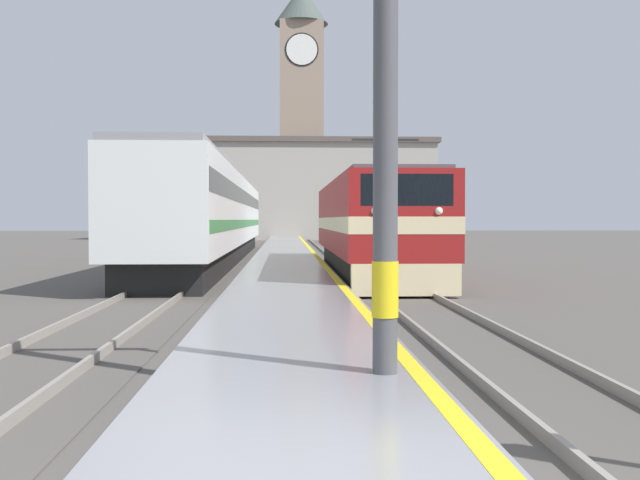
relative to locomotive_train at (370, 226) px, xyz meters
The scene contains 9 objects.
ground_plane 9.01m from the locomotive_train, 109.45° to the left, with size 200.00×200.00×0.00m, color #514C47.
platform 4.72m from the locomotive_train, 131.44° to the left, with size 2.97×140.00×0.36m.
rail_track_near 3.76m from the locomotive_train, 90.00° to the left, with size 2.83×140.00×0.16m.
rail_track_far 7.40m from the locomotive_train, 152.38° to the left, with size 2.83×140.00×0.16m.
locomotive_train is the anchor object (origin of this frame).
passenger_train 11.70m from the locomotive_train, 123.03° to the left, with size 2.92×35.61×4.15m.
catenary_mast 18.79m from the locomotive_train, 95.80° to the right, with size 2.26×0.29×7.15m.
clock_tower 56.89m from the locomotive_train, 91.24° to the left, with size 5.83×5.83×27.45m.
station_building 48.21m from the locomotive_train, 92.96° to the left, with size 28.97×6.67×9.94m.
Camera 1 is at (-0.09, -4.84, 2.00)m, focal length 42.00 mm.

